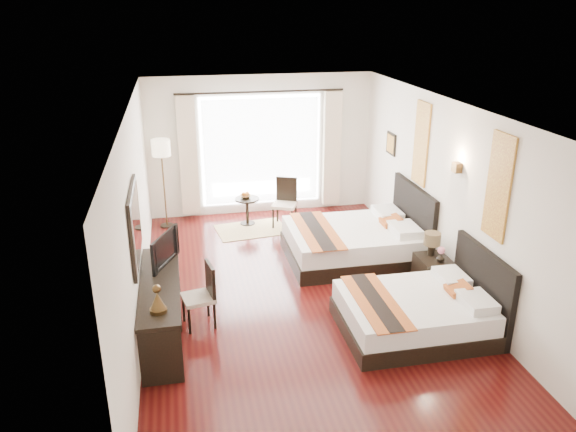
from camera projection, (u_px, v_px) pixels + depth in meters
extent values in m
cube|color=#3A0A0A|center=(301.00, 297.00, 8.32)|extent=(4.50, 7.50, 0.01)
cube|color=white|center=(303.00, 109.00, 7.32)|extent=(4.50, 7.50, 0.02)
cube|color=silver|center=(451.00, 198.00, 8.23)|extent=(0.01, 7.50, 2.80)
cube|color=silver|center=(136.00, 220.00, 7.40)|extent=(0.01, 7.50, 2.80)
cube|color=silver|center=(261.00, 146.00, 11.25)|extent=(4.50, 0.01, 2.80)
cube|color=silver|center=(407.00, 370.00, 4.39)|extent=(4.50, 0.01, 2.80)
cube|color=white|center=(261.00, 151.00, 11.27)|extent=(2.40, 0.02, 2.20)
cube|color=white|center=(261.00, 151.00, 11.22)|extent=(2.30, 0.02, 2.10)
cube|color=beige|center=(188.00, 157.00, 10.92)|extent=(0.35, 0.14, 2.35)
cube|color=beige|center=(332.00, 149.00, 11.45)|extent=(0.35, 0.14, 2.35)
cube|color=maroon|center=(499.00, 187.00, 6.95)|extent=(0.03, 0.50, 1.35)
cube|color=maroon|center=(421.00, 144.00, 9.07)|extent=(0.03, 0.50, 1.35)
cube|color=#463219|center=(457.00, 167.00, 7.88)|extent=(0.10, 0.14, 0.14)
cube|color=black|center=(135.00, 226.00, 6.82)|extent=(0.04, 1.25, 0.95)
cube|color=white|center=(137.00, 225.00, 6.83)|extent=(0.01, 1.12, 0.82)
cube|color=black|center=(411.00, 323.00, 7.42)|extent=(1.85, 1.45, 0.23)
cube|color=silver|center=(413.00, 307.00, 7.34)|extent=(1.79, 1.41, 0.27)
cube|color=black|center=(482.00, 288.00, 7.45)|extent=(0.08, 1.45, 1.09)
cube|color=brown|center=(376.00, 301.00, 7.19)|extent=(0.50, 1.51, 0.02)
cube|color=black|center=(350.00, 252.00, 9.51)|extent=(2.11, 1.64, 0.26)
cube|color=silver|center=(351.00, 237.00, 9.41)|extent=(2.05, 1.60, 0.31)
cube|color=black|center=(413.00, 221.00, 9.54)|extent=(0.08, 1.64, 1.23)
cube|color=brown|center=(317.00, 230.00, 9.24)|extent=(0.57, 1.70, 0.02)
cube|color=black|center=(433.00, 274.00, 8.43)|extent=(0.45, 0.56, 0.53)
cylinder|color=black|center=(431.00, 251.00, 8.41)|extent=(0.10, 0.10, 0.21)
cylinder|color=#3E311E|center=(432.00, 239.00, 8.34)|extent=(0.25, 0.25, 0.19)
imported|color=black|center=(440.00, 260.00, 8.21)|extent=(0.13, 0.13, 0.12)
cube|color=black|center=(162.00, 308.00, 7.28)|extent=(0.50, 2.20, 0.76)
imported|color=black|center=(160.00, 248.00, 7.57)|extent=(0.42, 0.75, 0.45)
cube|color=#B7A58D|center=(198.00, 298.00, 7.47)|extent=(0.48, 0.48, 0.05)
cube|color=black|center=(210.00, 279.00, 7.45)|extent=(0.12, 0.38, 0.45)
cylinder|color=black|center=(167.00, 226.00, 10.93)|extent=(0.26, 0.26, 0.03)
cylinder|color=#463219|center=(164.00, 189.00, 10.67)|extent=(0.03, 0.03, 1.46)
cylinder|color=#F6E5C0|center=(161.00, 148.00, 10.38)|extent=(0.35, 0.35, 0.30)
cylinder|color=black|center=(247.00, 211.00, 10.96)|extent=(0.47, 0.47, 0.54)
imported|color=#452818|center=(245.00, 197.00, 10.86)|extent=(0.24, 0.24, 0.05)
cube|color=#B7A58D|center=(285.00, 205.00, 10.81)|extent=(0.57, 0.57, 0.06)
cube|color=black|center=(287.00, 189.00, 10.89)|extent=(0.39, 0.21, 0.48)
cube|color=tan|center=(252.00, 229.00, 10.78)|extent=(1.41, 1.05, 0.01)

